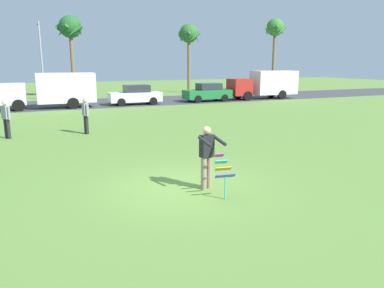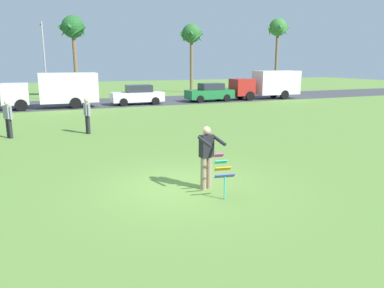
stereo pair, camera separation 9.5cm
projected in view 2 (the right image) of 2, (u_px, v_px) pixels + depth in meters
The scene contains 14 objects.
ground_plane at pixel (184, 186), 10.33m from camera, with size 120.00×120.00×0.00m, color olive.
road_strip at pixel (83, 104), 31.00m from camera, with size 120.00×8.00×0.01m, color #424247.
person_kite_flyer at pixel (207, 155), 9.92m from camera, with size 0.62×0.71×1.73m.
kite_held at pixel (223, 170), 9.33m from camera, with size 0.53×0.68×1.09m.
parked_truck_white_box at pixel (57, 89), 27.73m from camera, with size 6.70×2.13×2.62m.
parked_car_white at pixel (138, 95), 30.22m from camera, with size 4.23×1.90×1.60m.
parked_car_green at pixel (210, 93), 32.71m from camera, with size 4.24×1.91×1.60m.
parked_truck_red_cab at pixel (269, 84), 34.90m from camera, with size 6.76×2.25×2.62m.
palm_tree_right_near at pixel (73, 30), 35.11m from camera, with size 2.58×2.71×7.76m.
palm_tree_centre_far at pixel (191, 36), 41.50m from camera, with size 2.58×2.71×7.64m.
palm_tree_far_left at pixel (278, 30), 44.67m from camera, with size 2.58×2.71×8.61m.
streetlight_pole at pixel (44, 56), 33.95m from camera, with size 0.24×1.65×7.00m.
person_walker_near at pixel (8, 118), 16.70m from camera, with size 0.39×0.48×1.73m.
person_walker_far at pixel (87, 115), 17.78m from camera, with size 0.29×0.56×1.73m.
Camera 2 is at (-3.61, -9.14, 3.39)m, focal length 34.53 mm.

